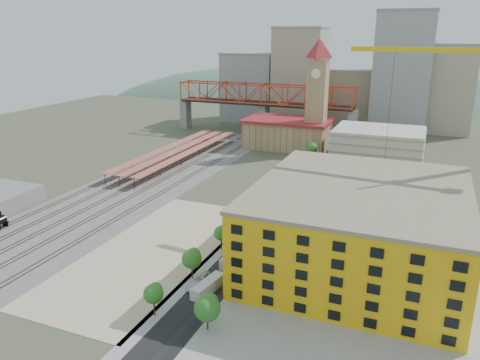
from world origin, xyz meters
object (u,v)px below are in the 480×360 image
at_px(site_trailer_b, 234,258).
at_px(site_trailer_c, 248,242).
at_px(clock_tower, 317,85).
at_px(car_0, 202,278).
at_px(site_trailer_d, 271,218).
at_px(construction_building, 359,226).
at_px(site_trailer_a, 208,286).

xyz_separation_m(site_trailer_b, site_trailer_c, (0.00, 8.57, 0.11)).
height_order(clock_tower, site_trailer_c, clock_tower).
bearing_deg(car_0, site_trailer_d, 86.19).
bearing_deg(site_trailer_d, clock_tower, 92.52).
distance_m(clock_tower, site_trailer_d, 88.54).
relative_size(construction_building, site_trailer_b, 5.28).
distance_m(construction_building, site_trailer_b, 29.03).
height_order(site_trailer_d, car_0, site_trailer_d).
relative_size(clock_tower, site_trailer_b, 5.42).
bearing_deg(construction_building, car_0, -145.14).
bearing_deg(construction_building, site_trailer_c, -176.74).
distance_m(construction_building, site_trailer_d, 31.73).
bearing_deg(clock_tower, site_trailer_d, -84.54).
height_order(site_trailer_a, site_trailer_b, site_trailer_b).
relative_size(site_trailer_c, car_0, 2.22).
bearing_deg(site_trailer_a, construction_building, 51.53).
relative_size(site_trailer_b, car_0, 2.04).
distance_m(site_trailer_a, site_trailer_b, 13.53).
bearing_deg(construction_building, site_trailer_a, -137.79).
bearing_deg(site_trailer_c, clock_tower, 91.56).
xyz_separation_m(clock_tower, construction_building, (34.00, -99.99, -19.29)).
distance_m(clock_tower, car_0, 123.49).
height_order(construction_building, site_trailer_b, construction_building).
xyz_separation_m(site_trailer_b, car_0, (-3.00, -10.15, -0.51)).
bearing_deg(construction_building, site_trailer_b, -158.87).
distance_m(site_trailer_a, car_0, 4.54).
xyz_separation_m(site_trailer_d, car_0, (-3.00, -36.43, -0.37)).
relative_size(construction_building, site_trailer_c, 4.87).
height_order(clock_tower, site_trailer_d, clock_tower).
xyz_separation_m(site_trailer_c, car_0, (-3.00, -18.72, -0.62)).
height_order(site_trailer_a, car_0, site_trailer_a).
xyz_separation_m(site_trailer_c, site_trailer_d, (0.00, 17.71, -0.25)).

